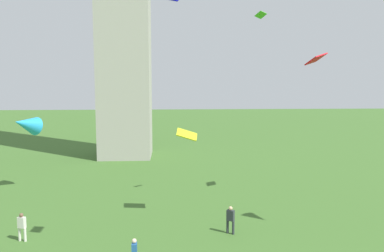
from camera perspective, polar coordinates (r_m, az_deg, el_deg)
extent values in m
cylinder|color=silver|center=(26.19, -23.64, -14.11)|extent=(0.15, 0.15, 0.82)
cylinder|color=silver|center=(25.97, -22.97, -14.26)|extent=(0.15, 0.15, 0.82)
cube|color=silver|center=(25.84, -23.39, -12.67)|extent=(0.50, 0.38, 0.65)
sphere|color=brown|center=(25.70, -23.43, -11.73)|extent=(0.24, 0.24, 0.24)
cube|color=#235693|center=(20.65, -8.33, -17.22)|extent=(0.26, 0.45, 0.64)
sphere|color=beige|center=(20.47, -8.35, -16.10)|extent=(0.24, 0.24, 0.24)
cylinder|color=#2D3338|center=(25.17, 5.97, -14.40)|extent=(0.16, 0.16, 0.84)
cylinder|color=#2D3338|center=(25.32, 5.16, -14.26)|extent=(0.16, 0.16, 0.84)
cube|color=#2D3338|center=(24.98, 5.58, -12.73)|extent=(0.52, 0.47, 0.66)
sphere|color=#D8AD84|center=(24.83, 5.60, -11.74)|extent=(0.24, 0.24, 0.24)
cube|color=yellow|center=(26.37, -0.75, -1.23)|extent=(1.46, 0.91, 0.83)
cube|color=green|center=(28.53, 9.90, 15.53)|extent=(0.94, 0.90, 0.45)
cone|color=#239BD8|center=(35.07, -22.88, 0.26)|extent=(2.55, 2.95, 2.08)
cube|color=red|center=(31.39, 17.44, 9.20)|extent=(1.36, 1.80, 0.92)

